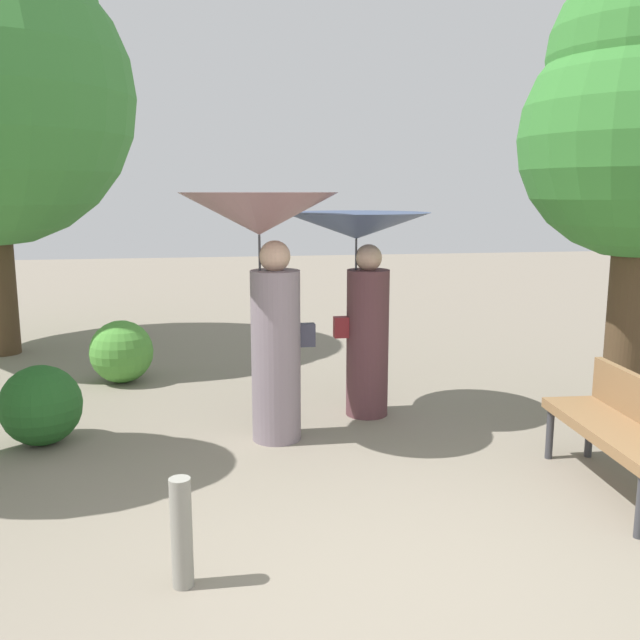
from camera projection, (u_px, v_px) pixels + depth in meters
The scene contains 7 objects.
ground_plane at pixel (404, 576), 3.95m from camera, with size 40.00×40.00×0.00m, color gray.
person_left at pixel (265, 259), 5.85m from camera, with size 1.33×1.33×2.16m.
person_right at pixel (360, 266), 6.55m from camera, with size 1.39×1.39×1.97m.
park_bench at pixel (626, 425), 4.98m from camera, with size 0.59×1.53×0.83m.
bush_path_left at pixel (121, 352), 7.92m from camera, with size 0.72×0.72×0.72m, color #4C9338.
bush_path_right at pixel (41, 405), 5.97m from camera, with size 0.70×0.70×0.70m, color #235B23.
path_marker_post at pixel (182, 533), 3.80m from camera, with size 0.12×0.12×0.64m, color gray.
Camera 1 is at (-1.08, -3.49, 2.17)m, focal length 38.82 mm.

